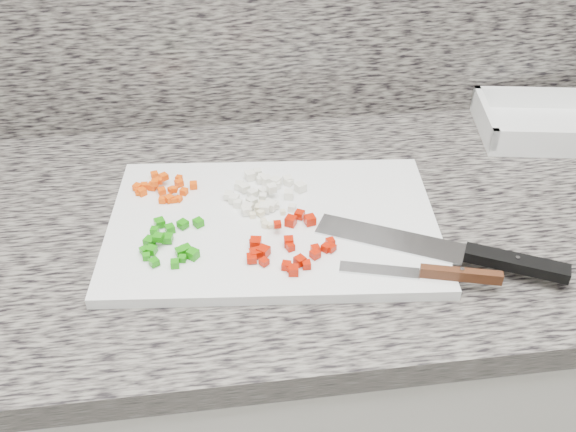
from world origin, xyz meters
name	(u,v)px	position (x,y,z in m)	size (l,w,h in m)	color
cabinet	(297,400)	(0.00, 1.44, 0.43)	(3.92, 0.62, 0.86)	beige
countertop	(300,221)	(0.00, 1.44, 0.88)	(3.96, 0.64, 0.04)	slate
cutting_board	(273,224)	(-0.05, 1.40, 0.91)	(0.49, 0.32, 0.02)	white
carrot_pile	(161,188)	(-0.21, 1.50, 0.92)	(0.10, 0.09, 0.02)	#EB4905
onion_pile	(263,192)	(-0.05, 1.47, 0.92)	(0.13, 0.12, 0.02)	silver
green_pepper_pile	(169,242)	(-0.20, 1.36, 0.92)	(0.09, 0.11, 0.02)	#19800B
red_pepper_pile	(289,245)	(-0.03, 1.33, 0.92)	(0.13, 0.14, 0.02)	#A81302
garlic_pile	(263,213)	(-0.06, 1.41, 0.92)	(0.06, 0.07, 0.01)	beige
chef_knife	(471,254)	(0.21, 1.28, 0.92)	(0.32, 0.19, 0.02)	#B8BABE
paring_knife	(440,273)	(0.16, 1.25, 0.92)	(0.21, 0.08, 0.02)	#B8BABE
tray	(547,125)	(0.49, 1.62, 0.92)	(0.27, 0.22, 0.05)	white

